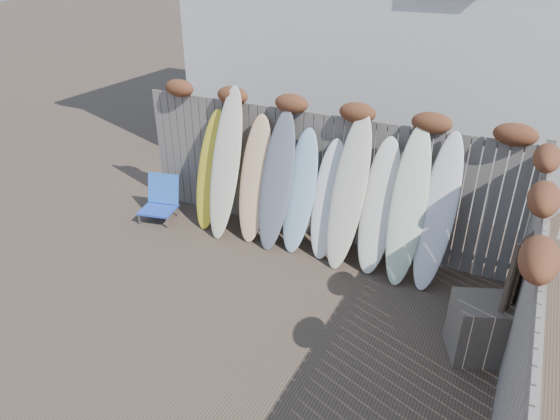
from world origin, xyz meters
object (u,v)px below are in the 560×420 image
at_px(beach_chair, 161,199).
at_px(lattice_panel, 524,289).
at_px(wooden_crate, 481,328).
at_px(surfboard_0, 211,170).

height_order(beach_chair, lattice_panel, lattice_panel).
bearing_deg(beach_chair, wooden_crate, -10.64).
distance_m(beach_chair, wooden_crate, 5.34).
distance_m(wooden_crate, surfboard_0, 4.57).
height_order(beach_chair, wooden_crate, beach_chair).
xyz_separation_m(beach_chair, wooden_crate, (5.25, -0.99, 0.02)).
bearing_deg(beach_chair, lattice_panel, -6.46).
relative_size(wooden_crate, lattice_panel, 0.47).
relative_size(lattice_panel, surfboard_0, 0.79).
xyz_separation_m(lattice_panel, surfboard_0, (-4.69, 0.88, 0.17)).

